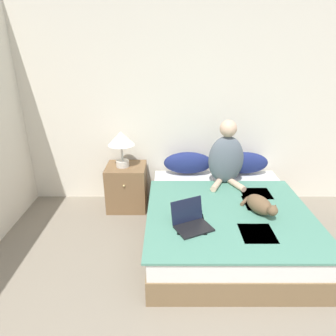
{
  "coord_description": "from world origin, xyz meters",
  "views": [
    {
      "loc": [
        -0.47,
        -0.45,
        2.0
      ],
      "look_at": [
        -0.46,
        2.48,
        0.79
      ],
      "focal_mm": 32.0,
      "sensor_mm": 36.0,
      "label": 1
    }
  ],
  "objects_px": {
    "laptop_open": "(191,222)",
    "nightstand": "(127,187)",
    "pillow_far": "(243,163)",
    "bed": "(225,222)",
    "table_lamp": "(121,141)",
    "cat_tabby": "(260,205)",
    "person_sitting": "(226,157)",
    "pillow_near": "(188,163)"
  },
  "relations": [
    {
      "from": "nightstand",
      "to": "bed",
      "type": "bearing_deg",
      "value": -31.98
    },
    {
      "from": "laptop_open",
      "to": "nightstand",
      "type": "height_order",
      "value": "laptop_open"
    },
    {
      "from": "person_sitting",
      "to": "nightstand",
      "type": "height_order",
      "value": "person_sitting"
    },
    {
      "from": "nightstand",
      "to": "table_lamp",
      "type": "bearing_deg",
      "value": -165.08
    },
    {
      "from": "pillow_near",
      "to": "table_lamp",
      "type": "distance_m",
      "value": 0.9
    },
    {
      "from": "pillow_near",
      "to": "person_sitting",
      "type": "relative_size",
      "value": 0.81
    },
    {
      "from": "pillow_far",
      "to": "cat_tabby",
      "type": "relative_size",
      "value": 1.29
    },
    {
      "from": "person_sitting",
      "to": "table_lamp",
      "type": "bearing_deg",
      "value": 172.32
    },
    {
      "from": "bed",
      "to": "nightstand",
      "type": "bearing_deg",
      "value": 148.02
    },
    {
      "from": "laptop_open",
      "to": "nightstand",
      "type": "bearing_deg",
      "value": 97.25
    },
    {
      "from": "table_lamp",
      "to": "person_sitting",
      "type": "bearing_deg",
      "value": -7.68
    },
    {
      "from": "bed",
      "to": "table_lamp",
      "type": "xyz_separation_m",
      "value": [
        -1.19,
        0.71,
        0.7
      ]
    },
    {
      "from": "bed",
      "to": "table_lamp",
      "type": "bearing_deg",
      "value": 149.14
    },
    {
      "from": "pillow_far",
      "to": "table_lamp",
      "type": "bearing_deg",
      "value": -175.98
    },
    {
      "from": "person_sitting",
      "to": "cat_tabby",
      "type": "height_order",
      "value": "person_sitting"
    },
    {
      "from": "laptop_open",
      "to": "nightstand",
      "type": "relative_size",
      "value": 0.7
    },
    {
      "from": "bed",
      "to": "laptop_open",
      "type": "relative_size",
      "value": 4.67
    },
    {
      "from": "person_sitting",
      "to": "nightstand",
      "type": "distance_m",
      "value": 1.33
    },
    {
      "from": "table_lamp",
      "to": "laptop_open",
      "type": "bearing_deg",
      "value": -55.53
    },
    {
      "from": "pillow_far",
      "to": "table_lamp",
      "type": "distance_m",
      "value": 1.59
    },
    {
      "from": "person_sitting",
      "to": "bed",
      "type": "bearing_deg",
      "value": -97.43
    },
    {
      "from": "cat_tabby",
      "to": "nightstand",
      "type": "distance_m",
      "value": 1.73
    },
    {
      "from": "pillow_far",
      "to": "table_lamp",
      "type": "xyz_separation_m",
      "value": [
        -1.55,
        -0.11,
        0.33
      ]
    },
    {
      "from": "pillow_near",
      "to": "person_sitting",
      "type": "xyz_separation_m",
      "value": [
        0.43,
        -0.28,
        0.18
      ]
    },
    {
      "from": "table_lamp",
      "to": "pillow_near",
      "type": "bearing_deg",
      "value": 7.49
    },
    {
      "from": "bed",
      "to": "pillow_near",
      "type": "height_order",
      "value": "pillow_near"
    },
    {
      "from": "pillow_far",
      "to": "bed",
      "type": "bearing_deg",
      "value": -113.76
    },
    {
      "from": "person_sitting",
      "to": "table_lamp",
      "type": "distance_m",
      "value": 1.28
    },
    {
      "from": "cat_tabby",
      "to": "laptop_open",
      "type": "height_order",
      "value": "laptop_open"
    },
    {
      "from": "bed",
      "to": "cat_tabby",
      "type": "distance_m",
      "value": 0.47
    },
    {
      "from": "cat_tabby",
      "to": "table_lamp",
      "type": "xyz_separation_m",
      "value": [
        -1.49,
        0.9,
        0.38
      ]
    },
    {
      "from": "cat_tabby",
      "to": "laptop_open",
      "type": "xyz_separation_m",
      "value": [
        -0.7,
        -0.25,
        -0.04
      ]
    },
    {
      "from": "table_lamp",
      "to": "pillow_far",
      "type": "bearing_deg",
      "value": 4.02
    },
    {
      "from": "pillow_far",
      "to": "laptop_open",
      "type": "bearing_deg",
      "value": -121.48
    },
    {
      "from": "bed",
      "to": "pillow_far",
      "type": "relative_size",
      "value": 3.04
    },
    {
      "from": "person_sitting",
      "to": "nightstand",
      "type": "xyz_separation_m",
      "value": [
        -1.23,
        0.18,
        -0.48
      ]
    },
    {
      "from": "person_sitting",
      "to": "pillow_near",
      "type": "bearing_deg",
      "value": 147.16
    },
    {
      "from": "pillow_far",
      "to": "table_lamp",
      "type": "relative_size",
      "value": 1.38
    },
    {
      "from": "bed",
      "to": "laptop_open",
      "type": "height_order",
      "value": "laptop_open"
    },
    {
      "from": "bed",
      "to": "pillow_far",
      "type": "bearing_deg",
      "value": 66.24
    },
    {
      "from": "person_sitting",
      "to": "laptop_open",
      "type": "xyz_separation_m",
      "value": [
        -0.48,
        -0.97,
        -0.27
      ]
    },
    {
      "from": "bed",
      "to": "table_lamp",
      "type": "distance_m",
      "value": 1.55
    }
  ]
}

